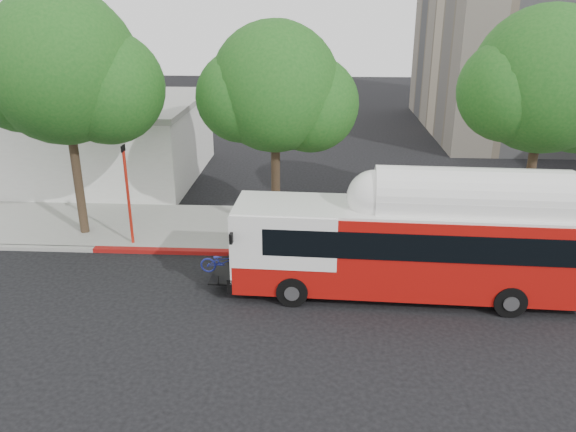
# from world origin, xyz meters

# --- Properties ---
(ground) EXTENTS (120.00, 120.00, 0.00)m
(ground) POSITION_xyz_m (0.00, 0.00, 0.00)
(ground) COLOR black
(ground) RESTS_ON ground
(sidewalk) EXTENTS (60.00, 5.00, 0.15)m
(sidewalk) POSITION_xyz_m (0.00, 6.50, 0.07)
(sidewalk) COLOR gray
(sidewalk) RESTS_ON ground
(curb_strip) EXTENTS (60.00, 0.30, 0.15)m
(curb_strip) POSITION_xyz_m (0.00, 3.90, 0.07)
(curb_strip) COLOR gray
(curb_strip) RESTS_ON ground
(red_curb_segment) EXTENTS (10.00, 0.32, 0.16)m
(red_curb_segment) POSITION_xyz_m (-3.00, 3.90, 0.08)
(red_curb_segment) COLOR maroon
(red_curb_segment) RESTS_ON ground
(street_tree_left) EXTENTS (6.67, 5.80, 9.74)m
(street_tree_left) POSITION_xyz_m (-8.53, 5.56, 6.60)
(street_tree_left) COLOR #2D2116
(street_tree_left) RESTS_ON ground
(street_tree_mid) EXTENTS (5.75, 5.00, 8.62)m
(street_tree_mid) POSITION_xyz_m (-0.59, 6.06, 5.91)
(street_tree_mid) COLOR #2D2116
(street_tree_mid) RESTS_ON ground
(street_tree_right) EXTENTS (6.21, 5.40, 9.18)m
(street_tree_right) POSITION_xyz_m (9.44, 5.86, 6.26)
(street_tree_right) COLOR #2D2116
(street_tree_right) RESTS_ON ground
(low_commercial_bldg) EXTENTS (16.20, 10.20, 4.25)m
(low_commercial_bldg) POSITION_xyz_m (-14.00, 14.00, 2.15)
(low_commercial_bldg) COLOR silver
(low_commercial_bldg) RESTS_ON ground
(transit_bus) EXTENTS (12.05, 2.91, 3.54)m
(transit_bus) POSITION_xyz_m (3.70, 1.10, 1.65)
(transit_bus) COLOR #A60F0B
(transit_bus) RESTS_ON ground
(signal_pole) EXTENTS (0.12, 0.39, 4.13)m
(signal_pole) POSITION_xyz_m (-6.63, 4.49, 2.12)
(signal_pole) COLOR red
(signal_pole) RESTS_ON ground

